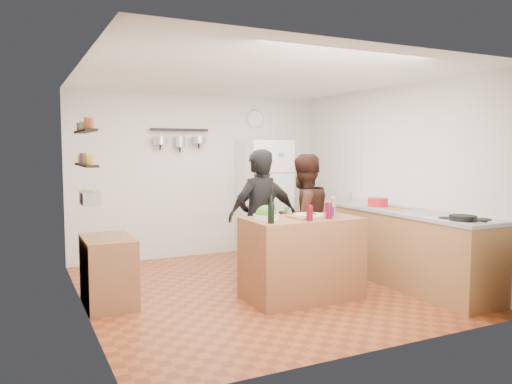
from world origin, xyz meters
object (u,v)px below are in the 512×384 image
wine_bottle (271,213)px  counter_run (401,247)px  prep_island (302,258)px  side_table (108,271)px  pepper_mill (333,207)px  salt_canister (331,212)px  person_center (303,220)px  person_back (263,216)px  fridge (264,197)px  skillet (463,218)px  red_bowl (378,202)px  salad_bowl (266,217)px  person_left (258,219)px  wall_clock (255,119)px

wine_bottle → counter_run: (1.97, 0.25, -0.56)m
prep_island → side_table: prep_island is taller
pepper_mill → salt_canister: size_ratio=1.45×
person_center → person_back: 0.64m
prep_island → fridge: fridge is taller
skillet → red_bowl: (0.05, 1.42, 0.03)m
salad_bowl → salt_canister: (0.72, -0.17, 0.03)m
salad_bowl → skillet: 2.06m
red_bowl → wine_bottle: bearing=-161.2°
person_left → person_center: (0.56, -0.12, -0.03)m
salt_canister → person_left: 0.92m
salad_bowl → person_left: 0.59m
prep_island → wine_bottle: 0.78m
skillet → prep_island: bearing=144.2°
counter_run → fridge: bearing=108.1°
wine_bottle → red_bowl: wine_bottle is taller
person_center → person_back: (-0.26, 0.58, -0.02)m
salt_canister → person_center: 0.63m
prep_island → person_center: size_ratio=0.78×
prep_island → skillet: (1.37, -0.99, 0.49)m
person_center → person_back: bearing=-73.3°
wine_bottle → person_left: person_left is taller
skillet → wall_clock: size_ratio=0.93×
person_left → person_back: size_ratio=1.06×
wine_bottle → skillet: (1.87, -0.77, -0.07)m
pepper_mill → person_left: person_left is taller
counter_run → person_left: bearing=161.3°
pepper_mill → side_table: size_ratio=0.21×
red_bowl → wall_clock: bearing=107.5°
salad_bowl → person_center: person_center is taller
counter_run → skillet: skillet is taller
red_bowl → person_left: bearing=174.1°
prep_island → side_table: (-1.97, 0.72, -0.09)m
wine_bottle → pepper_mill: 0.99m
prep_island → wine_bottle: wine_bottle is taller
counter_run → skillet: 1.13m
wine_bottle → counter_run: 2.06m
skillet → red_bowl: bearing=88.0°
skillet → salad_bowl: bearing=149.9°
fridge → salt_canister: bearing=-99.6°
skillet → counter_run: bearing=84.4°
salad_bowl → pepper_mill: bearing=0.0°
red_bowl → fridge: 2.02m
person_left → side_table: bearing=-19.9°
skillet → fridge: size_ratio=0.15×
person_back → side_table: person_back is taller
wine_bottle → skillet: 2.02m
skillet → fridge: bearing=101.1°
skillet → pepper_mill: bearing=131.5°
pepper_mill → skillet: bearing=-48.5°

